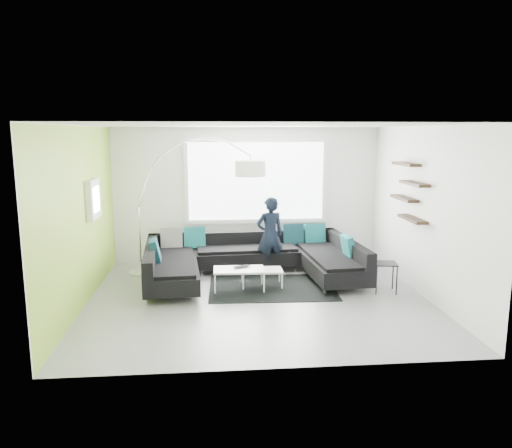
{
  "coord_description": "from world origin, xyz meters",
  "views": [
    {
      "loc": [
        -0.76,
        -7.82,
        2.69
      ],
      "look_at": [
        0.05,
        0.9,
        1.08
      ],
      "focal_mm": 35.0,
      "sensor_mm": 36.0,
      "label": 1
    }
  ],
  "objects_px": {
    "side_table": "(385,277)",
    "laptop": "(243,267)",
    "coffee_table": "(251,278)",
    "person": "(270,235)",
    "sectional_sofa": "(252,261)",
    "arc_lamp": "(138,207)"
  },
  "relations": [
    {
      "from": "side_table",
      "to": "laptop",
      "type": "xyz_separation_m",
      "value": [
        -2.4,
        0.41,
        0.13
      ]
    },
    {
      "from": "coffee_table",
      "to": "laptop",
      "type": "height_order",
      "value": "laptop"
    },
    {
      "from": "coffee_table",
      "to": "person",
      "type": "relative_size",
      "value": 0.76
    },
    {
      "from": "sectional_sofa",
      "to": "person",
      "type": "relative_size",
      "value": 2.68
    },
    {
      "from": "coffee_table",
      "to": "person",
      "type": "xyz_separation_m",
      "value": [
        0.45,
        0.93,
        0.56
      ]
    },
    {
      "from": "laptop",
      "to": "person",
      "type": "bearing_deg",
      "value": 30.26
    },
    {
      "from": "sectional_sofa",
      "to": "side_table",
      "type": "relative_size",
      "value": 7.82
    },
    {
      "from": "coffee_table",
      "to": "sectional_sofa",
      "type": "bearing_deg",
      "value": 82.17
    },
    {
      "from": "arc_lamp",
      "to": "sectional_sofa",
      "type": "bearing_deg",
      "value": -1.82
    },
    {
      "from": "coffee_table",
      "to": "side_table",
      "type": "xyz_separation_m",
      "value": [
        2.27,
        -0.42,
        0.07
      ]
    },
    {
      "from": "coffee_table",
      "to": "arc_lamp",
      "type": "bearing_deg",
      "value": 153.45
    },
    {
      "from": "arc_lamp",
      "to": "side_table",
      "type": "bearing_deg",
      "value": -5.17
    },
    {
      "from": "arc_lamp",
      "to": "person",
      "type": "xyz_separation_m",
      "value": [
        2.49,
        -0.12,
        -0.56
      ]
    },
    {
      "from": "coffee_table",
      "to": "side_table",
      "type": "relative_size",
      "value": 2.21
    },
    {
      "from": "arc_lamp",
      "to": "side_table",
      "type": "height_order",
      "value": "arc_lamp"
    },
    {
      "from": "arc_lamp",
      "to": "person",
      "type": "bearing_deg",
      "value": 10.94
    },
    {
      "from": "coffee_table",
      "to": "laptop",
      "type": "bearing_deg",
      "value": -172.01
    },
    {
      "from": "arc_lamp",
      "to": "coffee_table",
      "type": "bearing_deg",
      "value": -13.64
    },
    {
      "from": "sectional_sofa",
      "to": "laptop",
      "type": "bearing_deg",
      "value": -117.0
    },
    {
      "from": "person",
      "to": "arc_lamp",
      "type": "bearing_deg",
      "value": -17.42
    },
    {
      "from": "coffee_table",
      "to": "laptop",
      "type": "xyz_separation_m",
      "value": [
        -0.13,
        -0.02,
        0.2
      ]
    },
    {
      "from": "sectional_sofa",
      "to": "side_table",
      "type": "xyz_separation_m",
      "value": [
        2.2,
        -0.89,
        -0.11
      ]
    }
  ]
}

